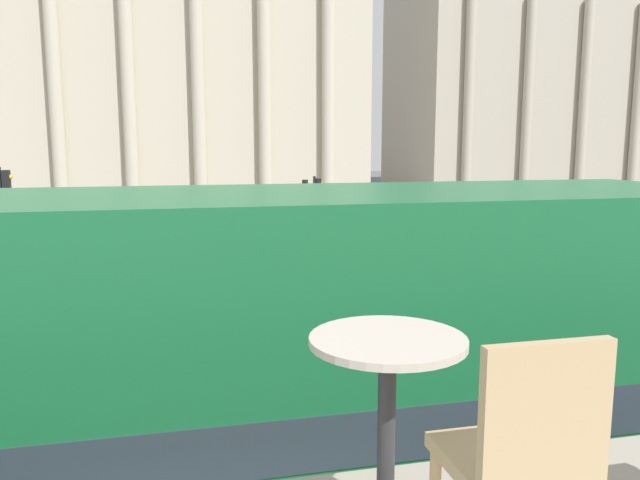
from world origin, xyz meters
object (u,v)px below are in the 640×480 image
cafe_chair_0 (521,456)px  traffic_light_mid (5,215)px  traffic_light_near (309,247)px  pedestrian_blue (250,257)px  plaza_building_right (538,86)px  pedestrian_black (164,212)px  cafe_dining_table (387,386)px  double_decker_bus (199,397)px  car_white (1,257)px  traffic_light_far (316,202)px  plaza_building_left (133,74)px

cafe_chair_0 → traffic_light_mid: size_ratio=0.23×
traffic_light_near → pedestrian_blue: traffic_light_near is taller
plaza_building_right → pedestrian_black: size_ratio=18.30×
cafe_chair_0 → traffic_light_mid: 18.85m
cafe_dining_table → traffic_light_near: traffic_light_near is taller
double_decker_bus → car_white: bearing=105.8°
cafe_dining_table → traffic_light_far: bearing=77.7°
plaza_building_left → traffic_light_far: (8.55, -22.58, -7.50)m
traffic_light_mid → pedestrian_black: (4.24, 16.00, -1.69)m
traffic_light_far → car_white: traffic_light_far is taller
plaza_building_left → pedestrian_black: (2.04, -13.17, -8.75)m
pedestrian_black → car_white: bearing=-51.9°
pedestrian_blue → plaza_building_left: bearing=-155.7°
plaza_building_right → pedestrian_blue: size_ratio=17.69×
pedestrian_black → traffic_light_far: bearing=7.9°
double_decker_bus → plaza_building_left: 43.82m
car_white → double_decker_bus: bearing=18.3°
traffic_light_near → pedestrian_black: (-3.16, 23.27, -1.65)m
pedestrian_blue → cafe_dining_table: bearing=9.3°
traffic_light_near → car_white: bearing=127.0°
plaza_building_right → cafe_dining_table: bearing=-122.6°
cafe_dining_table → cafe_chair_0: size_ratio=0.80×
cafe_chair_0 → plaza_building_left: 47.59m
car_white → pedestrian_black: (5.52, 11.75, 0.22)m
plaza_building_left → plaza_building_right: size_ratio=1.15×
traffic_light_near → traffic_light_mid: size_ratio=0.98×
traffic_light_near → car_white: 14.55m
double_decker_bus → traffic_light_far: (5.84, 20.55, -0.20)m
traffic_light_far → car_white: size_ratio=0.78×
pedestrian_blue → pedestrian_black: size_ratio=1.03×
pedestrian_black → cafe_chair_0: bearing=-24.2°
double_decker_bus → pedestrian_blue: (2.24, 14.75, -1.41)m
double_decker_bus → traffic_light_far: 21.36m
double_decker_bus → car_white: double_decker_bus is taller
plaza_building_left → traffic_light_mid: 30.09m
traffic_light_mid → car_white: (-1.28, 4.25, -1.91)m
cafe_dining_table → plaza_building_left: 47.01m
plaza_building_right → traffic_light_mid: plaza_building_right is taller
cafe_chair_0 → traffic_light_near: (1.66, 10.65, -1.16)m
double_decker_bus → traffic_light_near: 7.13m
double_decker_bus → plaza_building_left: plaza_building_left is taller
double_decker_bus → traffic_light_near: (2.49, 6.68, 0.21)m
traffic_light_far → double_decker_bus: bearing=-105.9°
double_decker_bus → plaza_building_right: bearing=52.4°
plaza_building_left → pedestrian_blue: 30.09m
cafe_chair_0 → car_white: cafe_chair_0 is taller
cafe_dining_table → cafe_chair_0: cafe_chair_0 is taller
cafe_dining_table → pedestrian_blue: 18.43m
cafe_chair_0 → pedestrian_black: (-1.50, 33.92, -2.81)m
plaza_building_right → pedestrian_blue: 53.00m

